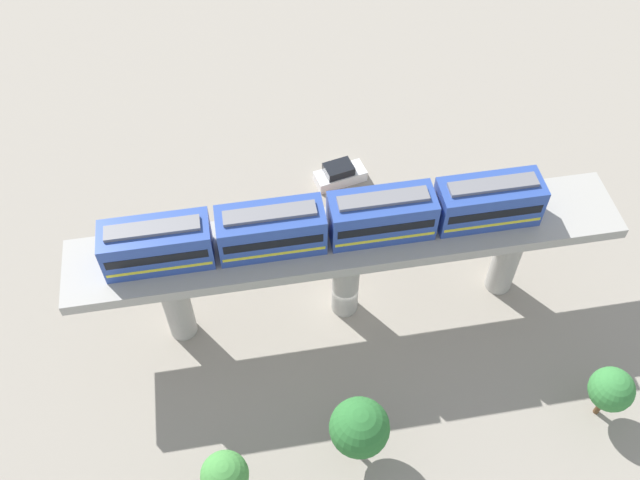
# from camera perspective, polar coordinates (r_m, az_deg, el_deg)

# --- Properties ---
(ground_plane) EXTENTS (120.00, 120.00, 0.00)m
(ground_plane) POSITION_cam_1_polar(r_m,az_deg,el_deg) (52.17, 1.96, -5.34)
(ground_plane) COLOR gray
(viaduct) EXTENTS (5.20, 35.80, 8.37)m
(viaduct) POSITION_cam_1_polar(r_m,az_deg,el_deg) (46.85, 2.17, -1.05)
(viaduct) COLOR #A8A59E
(viaduct) RESTS_ON ground
(train) EXTENTS (2.64, 27.45, 3.24)m
(train) POSITION_cam_1_polar(r_m,az_deg,el_deg) (44.00, 0.54, 1.40)
(train) COLOR #2D4CA5
(train) RESTS_ON viaduct
(parked_car_white) EXTENTS (2.65, 4.49, 1.76)m
(parked_car_white) POSITION_cam_1_polar(r_m,az_deg,el_deg) (59.35, 1.59, 5.28)
(parked_car_white) COLOR white
(parked_car_white) RESTS_ON ground
(parked_car_red) EXTENTS (2.75, 4.51, 1.76)m
(parked_car_red) POSITION_cam_1_polar(r_m,az_deg,el_deg) (55.62, -0.31, 1.08)
(parked_car_red) COLOR red
(parked_car_red) RESTS_ON ground
(parked_car_silver) EXTENTS (2.51, 4.45, 1.76)m
(parked_car_silver) POSITION_cam_1_polar(r_m,az_deg,el_deg) (57.22, 7.46, 2.42)
(parked_car_silver) COLOR #B2B5BA
(parked_car_silver) RESTS_ON ground
(tree_near_viaduct) EXTENTS (3.66, 3.66, 5.71)m
(tree_near_viaduct) POSITION_cam_1_polar(r_m,az_deg,el_deg) (43.59, 3.18, -14.79)
(tree_near_viaduct) COLOR brown
(tree_near_viaduct) RESTS_ON ground
(tree_mid_lot) EXTENTS (2.79, 2.79, 5.31)m
(tree_mid_lot) POSITION_cam_1_polar(r_m,az_deg,el_deg) (42.81, -7.64, -18.19)
(tree_mid_lot) COLOR brown
(tree_mid_lot) RESTS_ON ground
(tree_far_corner) EXTENTS (2.84, 2.84, 4.68)m
(tree_far_corner) POSITION_cam_1_polar(r_m,az_deg,el_deg) (48.78, 22.32, -11.03)
(tree_far_corner) COLOR brown
(tree_far_corner) RESTS_ON ground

